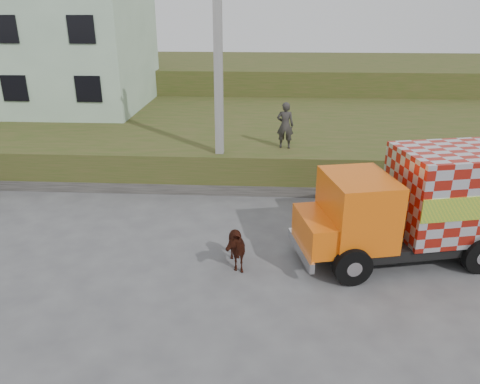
# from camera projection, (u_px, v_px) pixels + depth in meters

# --- Properties ---
(ground) EXTENTS (120.00, 120.00, 0.00)m
(ground) POSITION_uv_depth(u_px,v_px,m) (239.00, 247.00, 13.99)
(ground) COLOR #474749
(ground) RESTS_ON ground
(embankment) EXTENTS (40.00, 12.00, 1.50)m
(embankment) POSITION_uv_depth(u_px,v_px,m) (251.00, 135.00, 22.96)
(embankment) COLOR #314416
(embankment) RESTS_ON ground
(embankment_far) EXTENTS (40.00, 12.00, 3.00)m
(embankment_far) POSITION_uv_depth(u_px,v_px,m) (257.00, 82.00, 33.78)
(embankment_far) COLOR #314416
(embankment_far) RESTS_ON ground
(retaining_strip) EXTENTS (16.00, 0.50, 0.40)m
(retaining_strip) POSITION_uv_depth(u_px,v_px,m) (193.00, 188.00, 17.91)
(retaining_strip) COLOR #595651
(retaining_strip) RESTS_ON ground
(building) EXTENTS (10.00, 8.00, 6.00)m
(building) POSITION_uv_depth(u_px,v_px,m) (48.00, 49.00, 24.93)
(building) COLOR #AFCEB1
(building) RESTS_ON embankment
(utility_pole) EXTENTS (1.20, 0.30, 8.00)m
(utility_pole) POSITION_uv_depth(u_px,v_px,m) (219.00, 84.00, 16.77)
(utility_pole) COLOR gray
(utility_pole) RESTS_ON ground
(cargo_truck) EXTENTS (7.36, 3.73, 3.14)m
(cargo_truck) POSITION_uv_depth(u_px,v_px,m) (439.00, 203.00, 12.97)
(cargo_truck) COLOR black
(cargo_truck) RESTS_ON ground
(cow) EXTENTS (1.02, 1.54, 1.19)m
(cow) POSITION_uv_depth(u_px,v_px,m) (233.00, 246.00, 12.81)
(cow) COLOR #35120D
(cow) RESTS_ON ground
(pedestrian) EXTENTS (0.70, 0.50, 1.80)m
(pedestrian) POSITION_uv_depth(u_px,v_px,m) (285.00, 125.00, 18.03)
(pedestrian) COLOR #2E2B29
(pedestrian) RESTS_ON embankment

